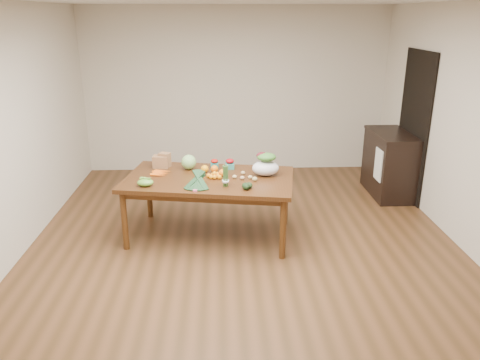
{
  "coord_description": "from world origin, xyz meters",
  "views": [
    {
      "loc": [
        -0.26,
        -4.79,
        2.55
      ],
      "look_at": [
        -0.05,
        0.0,
        0.85
      ],
      "focal_mm": 35.0,
      "sensor_mm": 36.0,
      "label": 1
    }
  ],
  "objects_px": {
    "mandarin_cluster": "(215,175)",
    "asparagus_bundle": "(226,176)",
    "dining_table": "(210,207)",
    "salad_bag": "(266,165)",
    "kale_bunch": "(197,181)",
    "cabinet": "(389,164)",
    "cabbage": "(189,162)",
    "paper_bag": "(161,160)"
  },
  "relations": [
    {
      "from": "cabbage",
      "to": "mandarin_cluster",
      "type": "bearing_deg",
      "value": -47.36
    },
    {
      "from": "mandarin_cluster",
      "to": "asparagus_bundle",
      "type": "bearing_deg",
      "value": -66.55
    },
    {
      "from": "cabinet",
      "to": "salad_bag",
      "type": "distance_m",
      "value": 2.35
    },
    {
      "from": "dining_table",
      "to": "paper_bag",
      "type": "bearing_deg",
      "value": 155.26
    },
    {
      "from": "paper_bag",
      "to": "kale_bunch",
      "type": "relative_size",
      "value": 0.64
    },
    {
      "from": "cabinet",
      "to": "kale_bunch",
      "type": "height_order",
      "value": "cabinet"
    },
    {
      "from": "paper_bag",
      "to": "asparagus_bundle",
      "type": "bearing_deg",
      "value": -42.27
    },
    {
      "from": "kale_bunch",
      "to": "asparagus_bundle",
      "type": "xyz_separation_m",
      "value": [
        0.32,
        0.04,
        0.05
      ]
    },
    {
      "from": "asparagus_bundle",
      "to": "paper_bag",
      "type": "bearing_deg",
      "value": 147.09
    },
    {
      "from": "dining_table",
      "to": "cabinet",
      "type": "xyz_separation_m",
      "value": [
        2.62,
        1.3,
        0.1
      ]
    },
    {
      "from": "cabbage",
      "to": "kale_bunch",
      "type": "height_order",
      "value": "cabbage"
    },
    {
      "from": "cabbage",
      "to": "salad_bag",
      "type": "height_order",
      "value": "salad_bag"
    },
    {
      "from": "kale_bunch",
      "to": "asparagus_bundle",
      "type": "bearing_deg",
      "value": 16.36
    },
    {
      "from": "mandarin_cluster",
      "to": "asparagus_bundle",
      "type": "relative_size",
      "value": 0.72
    },
    {
      "from": "cabbage",
      "to": "salad_bag",
      "type": "distance_m",
      "value": 0.96
    },
    {
      "from": "mandarin_cluster",
      "to": "paper_bag",
      "type": "bearing_deg",
      "value": 147.07
    },
    {
      "from": "cabinet",
      "to": "paper_bag",
      "type": "height_order",
      "value": "cabinet"
    },
    {
      "from": "dining_table",
      "to": "salad_bag",
      "type": "xyz_separation_m",
      "value": [
        0.67,
        0.05,
        0.5
      ]
    },
    {
      "from": "dining_table",
      "to": "kale_bunch",
      "type": "distance_m",
      "value": 0.59
    },
    {
      "from": "cabbage",
      "to": "dining_table",
      "type": "bearing_deg",
      "value": -51.84
    },
    {
      "from": "paper_bag",
      "to": "kale_bunch",
      "type": "height_order",
      "value": "paper_bag"
    },
    {
      "from": "cabinet",
      "to": "paper_bag",
      "type": "distance_m",
      "value": 3.36
    },
    {
      "from": "paper_bag",
      "to": "cabbage",
      "type": "bearing_deg",
      "value": -13.93
    },
    {
      "from": "mandarin_cluster",
      "to": "salad_bag",
      "type": "height_order",
      "value": "salad_bag"
    },
    {
      "from": "mandarin_cluster",
      "to": "cabbage",
      "type": "bearing_deg",
      "value": 132.64
    },
    {
      "from": "paper_bag",
      "to": "asparagus_bundle",
      "type": "xyz_separation_m",
      "value": [
        0.79,
        -0.72,
        0.03
      ]
    },
    {
      "from": "cabinet",
      "to": "kale_bunch",
      "type": "distance_m",
      "value": 3.22
    },
    {
      "from": "mandarin_cluster",
      "to": "kale_bunch",
      "type": "height_order",
      "value": "kale_bunch"
    },
    {
      "from": "kale_bunch",
      "to": "cabinet",
      "type": "bearing_deg",
      "value": 40.38
    },
    {
      "from": "cabinet",
      "to": "salad_bag",
      "type": "xyz_separation_m",
      "value": [
        -1.95,
        -1.25,
        0.4
      ]
    },
    {
      "from": "dining_table",
      "to": "cabbage",
      "type": "bearing_deg",
      "value": 137.52
    },
    {
      "from": "dining_table",
      "to": "paper_bag",
      "type": "relative_size",
      "value": 7.58
    },
    {
      "from": "cabinet",
      "to": "cabbage",
      "type": "xyz_separation_m",
      "value": [
        -2.87,
        -0.98,
        0.37
      ]
    },
    {
      "from": "dining_table",
      "to": "salad_bag",
      "type": "bearing_deg",
      "value": 13.43
    },
    {
      "from": "dining_table",
      "to": "cabinet",
      "type": "height_order",
      "value": "cabinet"
    },
    {
      "from": "paper_bag",
      "to": "kale_bunch",
      "type": "bearing_deg",
      "value": -57.82
    },
    {
      "from": "paper_bag",
      "to": "cabbage",
      "type": "height_order",
      "value": "same"
    },
    {
      "from": "cabinet",
      "to": "mandarin_cluster",
      "type": "distance_m",
      "value": 2.89
    },
    {
      "from": "cabbage",
      "to": "kale_bunch",
      "type": "xyz_separation_m",
      "value": [
        0.13,
        -0.67,
        -0.01
      ]
    },
    {
      "from": "kale_bunch",
      "to": "asparagus_bundle",
      "type": "distance_m",
      "value": 0.32
    },
    {
      "from": "paper_bag",
      "to": "mandarin_cluster",
      "type": "distance_m",
      "value": 0.8
    },
    {
      "from": "cabinet",
      "to": "cabbage",
      "type": "distance_m",
      "value": 3.06
    }
  ]
}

